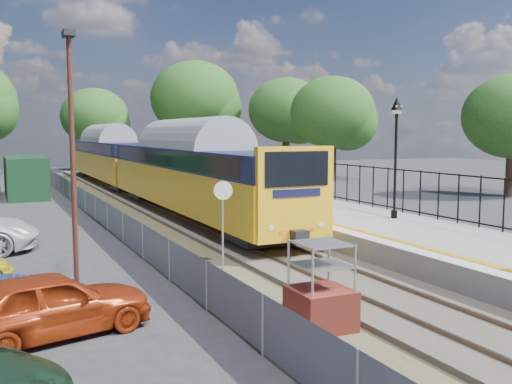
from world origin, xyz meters
TOP-DOWN VIEW (x-y plane):
  - ground at (0.00, 0.00)m, footprint 120.00×120.00m
  - track_bed at (-0.47, 9.67)m, footprint 5.90×80.00m
  - platform at (4.20, 8.00)m, footprint 5.00×70.00m
  - platform_edge at (2.14, 8.00)m, footprint 0.90×70.00m
  - victorian_lamp_north at (5.30, 6.00)m, footprint 0.44×0.44m
  - palisade_fence at (6.55, 2.24)m, footprint 0.12×26.00m
  - wire_fence at (-4.20, 12.00)m, footprint 0.06×52.00m
  - tree_line at (1.40, 42.00)m, footprint 56.80×43.80m
  - train at (0.00, 24.68)m, footprint 2.82×40.83m
  - brick_plinth at (-2.50, -1.29)m, footprint 1.20×1.20m
  - speed_sign at (-2.50, 4.16)m, footprint 0.55×0.16m
  - carpark_lamp at (-6.94, 2.27)m, footprint 0.25×0.50m
  - car_red at (-7.67, 0.74)m, footprint 4.33×2.53m

SIDE VIEW (x-z plane):
  - ground at x=0.00m, z-range 0.00..0.00m
  - track_bed at x=-0.47m, z-range -0.05..0.24m
  - platform at x=4.20m, z-range 0.00..0.90m
  - wire_fence at x=-4.20m, z-range 0.00..1.20m
  - car_red at x=-7.67m, z-range 0.00..1.38m
  - platform_edge at x=2.14m, z-range 0.90..0.91m
  - brick_plinth at x=-2.50m, z-range -0.04..1.88m
  - palisade_fence at x=6.55m, z-range 0.84..2.84m
  - speed_sign at x=-2.50m, z-range 0.49..3.25m
  - train at x=0.00m, z-range 0.59..4.09m
  - carpark_lamp at x=-6.94m, z-range 0.49..6.93m
  - victorian_lamp_north at x=5.30m, z-range 2.00..6.60m
  - tree_line at x=1.40m, z-range 0.67..12.55m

